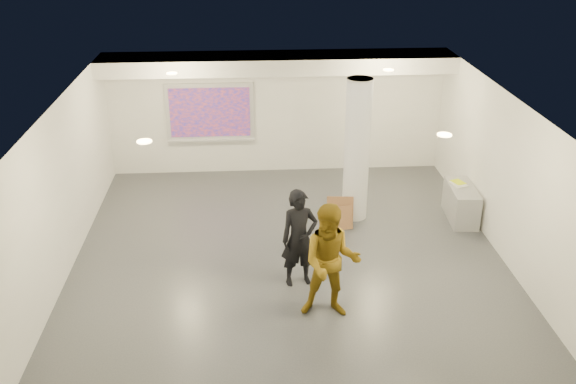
{
  "coord_description": "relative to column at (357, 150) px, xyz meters",
  "views": [
    {
      "loc": [
        -0.7,
        -10.32,
        6.14
      ],
      "look_at": [
        0.0,
        0.4,
        1.25
      ],
      "focal_mm": 40.0,
      "sensor_mm": 36.0,
      "label": 1
    }
  ],
  "objects": [
    {
      "name": "wall_right",
      "position": [
        2.5,
        -1.8,
        0.0
      ],
      "size": [
        0.01,
        9.0,
        3.0
      ],
      "primitive_type": "cube",
      "color": "silver",
      "rests_on": "floor"
    },
    {
      "name": "floor",
      "position": [
        -1.5,
        -1.8,
        -1.5
      ],
      "size": [
        8.0,
        9.0,
        0.01
      ],
      "primitive_type": "cube",
      "color": "#3B3E43",
      "rests_on": "ground"
    },
    {
      "name": "downlight_se",
      "position": [
        0.7,
        -3.3,
        1.48
      ],
      "size": [
        0.22,
        0.22,
        0.02
      ],
      "primitive_type": "cylinder",
      "color": "#F3C97E",
      "rests_on": "ceiling"
    },
    {
      "name": "column",
      "position": [
        0.0,
        0.0,
        0.0
      ],
      "size": [
        0.52,
        0.52,
        3.0
      ],
      "primitive_type": "cylinder",
      "color": "white",
      "rests_on": "floor"
    },
    {
      "name": "ceiling",
      "position": [
        -1.5,
        -1.8,
        1.5
      ],
      "size": [
        8.0,
        9.0,
        0.01
      ],
      "primitive_type": "cube",
      "color": "silver",
      "rests_on": "floor"
    },
    {
      "name": "cardboard_front",
      "position": [
        -0.34,
        -0.54,
        -1.26
      ],
      "size": [
        0.46,
        0.25,
        0.47
      ],
      "primitive_type": "cube",
      "rotation": [
        -0.3,
        0.0,
        0.17
      ],
      "color": "brown",
      "rests_on": "floor"
    },
    {
      "name": "wall_left",
      "position": [
        -5.5,
        -1.8,
        0.0
      ],
      "size": [
        0.01,
        9.0,
        3.0
      ],
      "primitive_type": "cube",
      "color": "silver",
      "rests_on": "floor"
    },
    {
      "name": "downlight_sw",
      "position": [
        -3.7,
        -3.3,
        1.48
      ],
      "size": [
        0.22,
        0.22,
        0.02
      ],
      "primitive_type": "cylinder",
      "color": "#F3C97E",
      "rests_on": "ceiling"
    },
    {
      "name": "woman",
      "position": [
        -1.38,
        -2.51,
        -0.62
      ],
      "size": [
        0.71,
        0.54,
        1.76
      ],
      "primitive_type": "imported",
      "rotation": [
        0.0,
        0.0,
        0.2
      ],
      "color": "black",
      "rests_on": "floor"
    },
    {
      "name": "wall_front",
      "position": [
        -1.5,
        -6.3,
        0.0
      ],
      "size": [
        8.0,
        0.01,
        3.0
      ],
      "primitive_type": "cube",
      "color": "silver",
      "rests_on": "floor"
    },
    {
      "name": "postit_pad",
      "position": [
        2.18,
        -0.02,
        -0.77
      ],
      "size": [
        0.3,
        0.34,
        0.03
      ],
      "primitive_type": "cube",
      "rotation": [
        0.0,
        0.0,
        0.34
      ],
      "color": "#CEE60E",
      "rests_on": "credenza"
    },
    {
      "name": "papers_stack",
      "position": [
        2.17,
        -0.09,
        -0.77
      ],
      "size": [
        0.34,
        0.4,
        0.02
      ],
      "primitive_type": "cube",
      "rotation": [
        0.0,
        0.0,
        0.24
      ],
      "color": "silver",
      "rests_on": "credenza"
    },
    {
      "name": "soffit_band",
      "position": [
        -1.5,
        2.15,
        1.32
      ],
      "size": [
        8.0,
        1.1,
        0.36
      ],
      "primitive_type": "cube",
      "color": "silver",
      "rests_on": "ceiling"
    },
    {
      "name": "credenza",
      "position": [
        2.22,
        -0.24,
        -1.14
      ],
      "size": [
        0.6,
        1.27,
        0.72
      ],
      "primitive_type": "cube",
      "rotation": [
        0.0,
        0.0,
        -0.07
      ],
      "color": "gray",
      "rests_on": "floor"
    },
    {
      "name": "projection_screen",
      "position": [
        -3.1,
        2.65,
        0.03
      ],
      "size": [
        2.1,
        0.13,
        1.42
      ],
      "color": "silver",
      "rests_on": "wall_back"
    },
    {
      "name": "downlight_nw",
      "position": [
        -3.7,
        0.7,
        1.48
      ],
      "size": [
        0.22,
        0.22,
        0.02
      ],
      "primitive_type": "cylinder",
      "color": "#F3C97E",
      "rests_on": "ceiling"
    },
    {
      "name": "downlight_ne",
      "position": [
        0.7,
        0.7,
        1.48
      ],
      "size": [
        0.22,
        0.22,
        0.02
      ],
      "primitive_type": "cylinder",
      "color": "#F3C97E",
      "rests_on": "ceiling"
    },
    {
      "name": "wall_back",
      "position": [
        -1.5,
        2.7,
        0.0
      ],
      "size": [
        8.0,
        0.01,
        3.0
      ],
      "primitive_type": "cube",
      "color": "silver",
      "rests_on": "floor"
    },
    {
      "name": "cardboard_back",
      "position": [
        -0.35,
        -0.31,
        -1.21
      ],
      "size": [
        0.57,
        0.26,
        0.59
      ],
      "primitive_type": "cube",
      "rotation": [
        -0.26,
        0.0,
        -0.11
      ],
      "color": "brown",
      "rests_on": "floor"
    },
    {
      "name": "man",
      "position": [
        -0.96,
        -3.48,
        -0.53
      ],
      "size": [
        1.02,
        0.84,
        1.94
      ],
      "primitive_type": "imported",
      "rotation": [
        0.0,
        0.0,
        -0.12
      ],
      "color": "#866513",
      "rests_on": "floor"
    }
  ]
}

